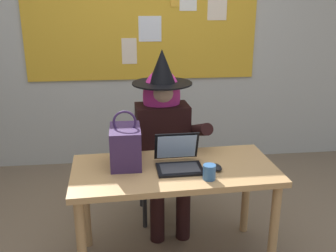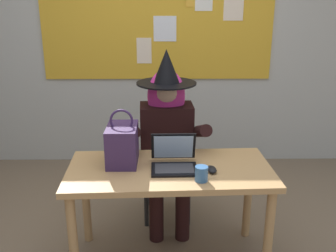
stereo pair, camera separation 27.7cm
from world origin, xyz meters
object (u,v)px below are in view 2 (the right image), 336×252
handbag (122,144)px  coffee_mug (201,174)px  person_costumed (167,129)px  laptop (174,160)px  computer_mouse (212,169)px  desk_main (170,181)px  chair_at_desk (166,156)px

handbag → coffee_mug: (0.51, -0.28, -0.09)m
person_costumed → handbag: person_costumed is taller
laptop → coffee_mug: 0.26m
person_costumed → computer_mouse: person_costumed is taller
desk_main → handbag: handbag is taller
desk_main → chair_at_desk: chair_at_desk is taller
computer_mouse → handbag: 0.62m
desk_main → coffee_mug: size_ratio=14.46×
chair_at_desk → computer_mouse: 0.83m
laptop → handbag: 0.36m
laptop → coffee_mug: (0.16, -0.21, -0.00)m
desk_main → coffee_mug: 0.31m
desk_main → coffee_mug: (0.19, -0.19, 0.15)m
computer_mouse → handbag: handbag is taller
laptop → person_costumed: bearing=93.1°
computer_mouse → desk_main: bearing=158.5°
desk_main → coffee_mug: bearing=-45.4°
laptop → coffee_mug: bearing=-52.9°
chair_at_desk → desk_main: bearing=0.1°
chair_at_desk → computer_mouse: bearing=19.5°
chair_at_desk → person_costumed: bearing=1.0°
chair_at_desk → handbag: bearing=-28.3°
laptop → computer_mouse: laptop is taller
computer_mouse → coffee_mug: bearing=-129.4°
laptop → coffee_mug: size_ratio=3.22×
person_costumed → handbag: 0.56m
computer_mouse → chair_at_desk: bearing=103.4°
chair_at_desk → coffee_mug: bearing=11.9°
laptop → computer_mouse: size_ratio=2.94×
person_costumed → desk_main: bearing=-1.5°
chair_at_desk → person_costumed: person_costumed is taller
chair_at_desk → laptop: size_ratio=2.96×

